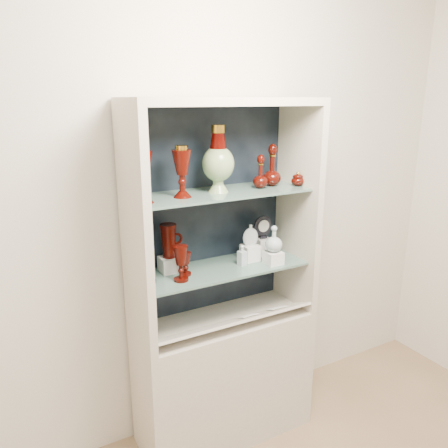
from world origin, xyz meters
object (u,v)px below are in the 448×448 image
ruby_goblet_small (186,264)px  cameo_medallion (263,227)px  ruby_decanter_a (272,163)px  lidded_bowl (298,179)px  cobalt_goblet (148,266)px  ruby_goblet_tall (181,263)px  pedestal_lamp_left (142,175)px  clear_square_bottle (242,255)px  clear_round_decanter (274,239)px  ruby_decanter_b (261,170)px  ruby_pitcher (169,241)px  pedestal_lamp_right (182,172)px  enamel_urn (218,159)px  flat_flask (250,235)px

ruby_goblet_small → cameo_medallion: size_ratio=0.88×
ruby_decanter_a → lidded_bowl: 0.17m
cobalt_goblet → ruby_goblet_tall: size_ratio=1.00×
pedestal_lamp_left → clear_square_bottle: pedestal_lamp_left is taller
cobalt_goblet → clear_round_decanter: clear_round_decanter is taller
ruby_decanter_b → ruby_goblet_small: 0.64m
ruby_pitcher → cameo_medallion: size_ratio=1.30×
clear_square_bottle → cameo_medallion: bearing=25.1°
pedestal_lamp_right → clear_round_decanter: 0.65m
ruby_goblet_small → pedestal_lamp_left: bearing=-168.4°
enamel_urn → clear_round_decanter: (0.30, -0.09, -0.45)m
ruby_decanter_b → clear_round_decanter: (0.05, -0.07, -0.37)m
lidded_bowl → cameo_medallion: (-0.13, 0.13, -0.29)m
ruby_goblet_tall → cameo_medallion: cameo_medallion is taller
pedestal_lamp_right → flat_flask: pedestal_lamp_right is taller
pedestal_lamp_right → enamel_urn: enamel_urn is taller
enamel_urn → clear_square_bottle: bearing=-11.0°
enamel_urn → ruby_goblet_tall: 0.56m
ruby_decanter_b → ruby_goblet_small: bearing=178.6°
lidded_bowl → clear_square_bottle: size_ratio=0.68×
cobalt_goblet → ruby_goblet_small: (0.20, 0.00, -0.03)m
pedestal_lamp_left → flat_flask: 0.75m
pedestal_lamp_right → cobalt_goblet: (-0.19, 0.02, -0.45)m
enamel_urn → clear_round_decanter: enamel_urn is taller
clear_square_bottle → clear_round_decanter: (0.16, -0.06, 0.08)m
enamel_urn → cameo_medallion: enamel_urn is taller
ruby_goblet_small → enamel_urn: bearing=2.2°
pedestal_lamp_right → ruby_goblet_small: (0.01, 0.02, -0.48)m
flat_flask → pedestal_lamp_left: bearing=-157.4°
pedestal_lamp_right → ruby_pitcher: pedestal_lamp_right is taller
pedestal_lamp_right → ruby_decanter_a: 0.55m
ruby_goblet_small → ruby_decanter_b: bearing=-1.4°
lidded_bowl → clear_square_bottle: (-0.33, 0.04, -0.40)m
pedestal_lamp_left → lidded_bowl: 0.88m
pedestal_lamp_left → pedestal_lamp_right: size_ratio=1.03×
cobalt_goblet → ruby_goblet_small: cobalt_goblet is taller
ruby_pitcher → flat_flask: size_ratio=1.46×
pedestal_lamp_right → clear_square_bottle: (0.34, 0.00, -0.49)m
clear_square_bottle → clear_round_decanter: bearing=-21.2°
ruby_decanter_a → ruby_decanter_b: 0.10m
ruby_pitcher → flat_flask: 0.47m
cameo_medallion → ruby_goblet_small: bearing=-169.8°
clear_round_decanter → ruby_goblet_small: bearing=170.6°
pedestal_lamp_right → clear_round_decanter: bearing=-7.1°
pedestal_lamp_right → cameo_medallion: (0.54, 0.09, -0.38)m
pedestal_lamp_left → clear_round_decanter: pedestal_lamp_left is taller
flat_flask → pedestal_lamp_right: bearing=-157.8°
cameo_medallion → lidded_bowl: bearing=-41.9°
pedestal_lamp_right → flat_flask: (0.42, 0.05, -0.39)m
clear_round_decanter → cameo_medallion: bearing=78.6°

